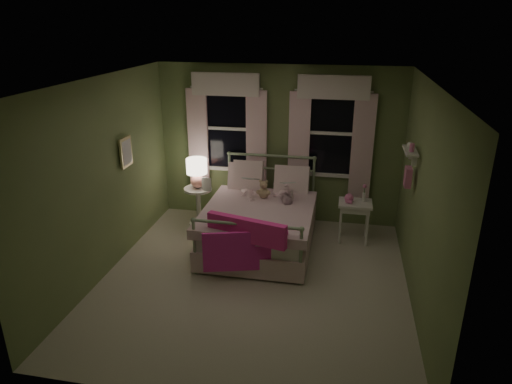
% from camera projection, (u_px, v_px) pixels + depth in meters
% --- Properties ---
extents(room_shell, '(4.20, 4.20, 4.20)m').
position_uv_depth(room_shell, '(253.00, 189.00, 5.59)').
color(room_shell, beige).
rests_on(room_shell, ground).
extents(bed, '(1.58, 2.04, 1.18)m').
position_uv_depth(bed, '(260.00, 223.00, 6.88)').
color(bed, white).
rests_on(bed, ground).
extents(pink_throw, '(1.09, 0.42, 0.71)m').
position_uv_depth(pink_throw, '(246.00, 239.00, 5.87)').
color(pink_throw, '#FF319B').
rests_on(pink_throw, bed).
extents(child_left, '(0.30, 0.25, 0.71)m').
position_uv_depth(child_left, '(248.00, 178.00, 7.13)').
color(child_left, '#F7D1DD').
rests_on(child_left, bed).
extents(child_right, '(0.45, 0.39, 0.78)m').
position_uv_depth(child_right, '(283.00, 178.00, 7.02)').
color(child_right, '#F7D1DD').
rests_on(child_right, bed).
extents(book_left, '(0.21, 0.14, 0.26)m').
position_uv_depth(book_left, '(244.00, 181.00, 6.89)').
color(book_left, beige).
rests_on(book_left, child_left).
extents(book_right, '(0.22, 0.17, 0.26)m').
position_uv_depth(book_right, '(281.00, 186.00, 6.80)').
color(book_right, beige).
rests_on(book_right, child_right).
extents(teddy_bear, '(0.22, 0.18, 0.30)m').
position_uv_depth(teddy_bear, '(264.00, 191.00, 6.98)').
color(teddy_bear, tan).
rests_on(teddy_bear, bed).
extents(nightstand_left, '(0.46, 0.46, 0.65)m').
position_uv_depth(nightstand_left, '(198.00, 201.00, 7.57)').
color(nightstand_left, white).
rests_on(nightstand_left, ground).
extents(table_lamp, '(0.33, 0.33, 0.49)m').
position_uv_depth(table_lamp, '(197.00, 170.00, 7.38)').
color(table_lamp, '#FFA296').
rests_on(table_lamp, nightstand_left).
extents(book_nightstand, '(0.19, 0.24, 0.02)m').
position_uv_depth(book_nightstand, '(202.00, 190.00, 7.39)').
color(book_nightstand, beige).
rests_on(book_nightstand, nightstand_left).
extents(nightstand_right, '(0.50, 0.40, 0.64)m').
position_uv_depth(nightstand_right, '(355.00, 208.00, 6.96)').
color(nightstand_right, white).
rests_on(nightstand_right, ground).
extents(pink_toy, '(0.14, 0.20, 0.14)m').
position_uv_depth(pink_toy, '(349.00, 198.00, 6.91)').
color(pink_toy, pink).
rests_on(pink_toy, nightstand_right).
extents(bud_vase, '(0.06, 0.06, 0.28)m').
position_uv_depth(bud_vase, '(364.00, 193.00, 6.89)').
color(bud_vase, white).
rests_on(bud_vase, nightstand_right).
extents(window_left, '(1.34, 0.13, 1.96)m').
position_uv_depth(window_left, '(227.00, 125.00, 7.49)').
color(window_left, black).
rests_on(window_left, room_shell).
extents(window_right, '(1.34, 0.13, 1.96)m').
position_uv_depth(window_right, '(331.00, 129.00, 7.18)').
color(window_right, black).
rests_on(window_right, room_shell).
extents(wall_shelf, '(0.15, 0.50, 0.60)m').
position_uv_depth(wall_shelf, '(409.00, 164.00, 5.82)').
color(wall_shelf, white).
rests_on(wall_shelf, room_shell).
extents(framed_picture, '(0.03, 0.32, 0.42)m').
position_uv_depth(framed_picture, '(126.00, 152.00, 6.42)').
color(framed_picture, beige).
rests_on(framed_picture, room_shell).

